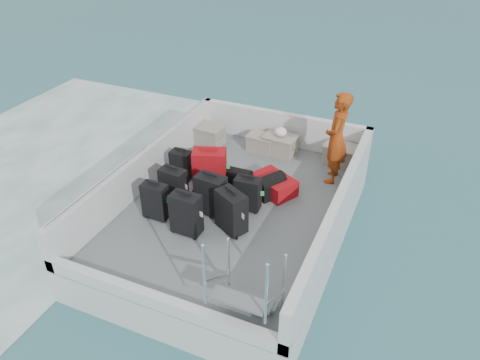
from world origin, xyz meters
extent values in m
plane|color=#184557|center=(0.00, 0.00, 0.00)|extent=(160.00, 160.00, 0.00)
plane|color=white|center=(-4.80, 0.00, 0.00)|extent=(10.00, 10.00, 0.00)
cube|color=silver|center=(0.00, 0.00, 0.30)|extent=(3.60, 5.00, 0.60)
cube|color=slate|center=(0.00, 0.00, 0.61)|extent=(3.30, 4.70, 0.02)
cube|color=silver|center=(-1.73, 0.00, 0.97)|extent=(0.14, 5.00, 0.70)
cube|color=silver|center=(1.73, 0.00, 0.97)|extent=(0.14, 5.00, 0.70)
cube|color=silver|center=(0.00, 2.43, 0.97)|extent=(3.60, 0.14, 0.70)
cube|color=silver|center=(0.00, -2.43, 0.72)|extent=(3.60, 0.14, 0.20)
cylinder|color=silver|center=(-1.73, 0.00, 1.37)|extent=(0.04, 4.80, 0.04)
cube|color=black|center=(-1.04, -0.80, 0.94)|extent=(0.41, 0.23, 0.63)
cube|color=black|center=(-0.97, -0.33, 0.95)|extent=(0.46, 0.29, 0.66)
cube|color=black|center=(-1.25, 0.42, 0.90)|extent=(0.38, 0.23, 0.56)
cube|color=black|center=(-0.39, -0.94, 0.97)|extent=(0.47, 0.28, 0.70)
cube|color=black|center=(-0.27, -0.34, 0.97)|extent=(0.51, 0.33, 0.71)
cube|color=#A20C11|center=(-0.60, 0.28, 1.01)|extent=(0.65, 0.52, 0.78)
cube|color=black|center=(0.21, -0.60, 0.96)|extent=(0.58, 0.50, 0.69)
cube|color=black|center=(0.23, 0.01, 0.92)|extent=(0.44, 0.27, 0.59)
cube|color=#A20C11|center=(0.46, 0.67, 0.77)|extent=(0.90, 0.79, 0.30)
cube|color=gray|center=(-1.42, 1.82, 0.81)|extent=(0.65, 0.48, 0.37)
cube|color=gray|center=(-0.29, 1.98, 0.78)|extent=(0.55, 0.40, 0.32)
cube|color=gray|center=(0.10, 2.01, 0.80)|extent=(0.64, 0.48, 0.37)
cube|color=gray|center=(1.29, 2.12, 0.80)|extent=(0.65, 0.49, 0.36)
ellipsoid|color=gold|center=(1.15, 2.20, 0.73)|extent=(0.28, 0.26, 0.22)
ellipsoid|color=white|center=(0.10, 2.01, 1.08)|extent=(0.24, 0.24, 0.18)
imported|color=#D24F13|center=(1.30, 1.49, 1.47)|extent=(0.45, 0.65, 1.70)
camera|label=1|loc=(2.66, -5.87, 5.29)|focal=35.00mm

